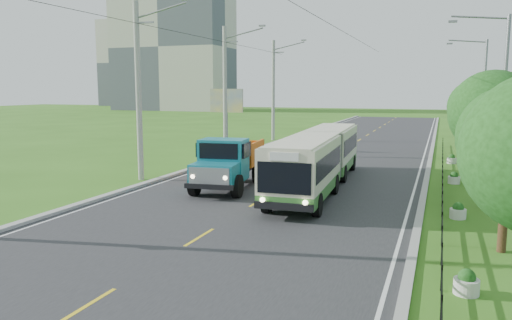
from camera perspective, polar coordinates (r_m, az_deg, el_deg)
The scene contains 27 objects.
ground at distance 17.89m, azimuth -6.46°, elevation -8.81°, with size 240.00×240.00×0.00m, color #326618.
road at distance 36.46m, azimuth 7.87°, elevation -0.12°, with size 14.00×120.00×0.02m, color #28282B.
curb_left at distance 38.64m, azimuth -2.61°, elevation 0.51°, with size 0.40×120.00×0.15m, color #9E9E99.
curb_right at distance 35.62m, azimuth 19.16°, elevation -0.63°, with size 0.30×120.00×0.10m, color #9E9E99.
edge_line_left at distance 38.43m, azimuth -1.85°, elevation 0.39°, with size 0.12×120.00×0.00m, color silver.
edge_line_right at distance 35.63m, azimuth 18.36°, elevation -0.63°, with size 0.12×120.00×0.00m, color silver.
centre_dash at distance 17.88m, azimuth -6.47°, elevation -8.74°, with size 0.12×2.20×0.00m, color yellow.
railing_right at distance 29.64m, azimuth 20.53°, elevation -1.89°, with size 0.04×40.00×0.60m, color black.
pole_near at distance 29.08m, azimuth -13.23°, elevation 7.72°, with size 3.51×0.32×10.00m.
pole_mid at distance 39.64m, azimuth -3.51°, elevation 7.97°, with size 3.51×0.32×10.00m.
pole_far at distance 50.84m, azimuth 2.03°, elevation 8.02°, with size 3.51×0.32×10.00m.
tree_second at distance 17.58m, azimuth 27.06°, elevation 1.77°, with size 3.18×3.26×5.30m.
tree_third at distance 23.50m, azimuth 25.50°, elevation 4.40°, with size 3.60×3.62×6.00m.
tree_fourth at distance 29.49m, azimuth 24.47°, elevation 4.28°, with size 3.24×3.31×5.40m.
tree_fifth at distance 35.46m, azimuth 23.84°, elevation 5.28°, with size 3.48×3.52×5.80m.
tree_back at distance 41.46m, azimuth 23.36°, elevation 5.34°, with size 3.30×3.36×5.50m.
streetlight_mid at distance 29.38m, azimuth 26.17°, elevation 6.74°, with size 3.02×0.20×9.07m.
streetlight_far at distance 43.33m, azimuth 24.38°, elevation 7.03°, with size 3.02×0.20×9.07m.
planter_front at distance 14.14m, azimuth 22.93°, elevation -12.85°, with size 0.64×0.64×0.67m.
planter_near at distance 21.81m, azimuth 22.08°, elevation -5.49°, with size 0.64×0.64×0.67m.
planter_mid at distance 29.66m, azimuth 21.69°, elevation -1.98°, with size 0.64×0.64×0.67m.
planter_far at distance 37.57m, azimuth 21.46°, elevation 0.06°, with size 0.64×0.64×0.67m.
billboard_left at distance 42.90m, azimuth -3.38°, elevation 6.35°, with size 3.00×0.20×5.20m.
apartment_near at distance 127.25m, azimuth -9.44°, elevation 12.45°, with size 28.00×14.00×30.00m, color #B7B2A3.
apartment_far at distance 161.43m, azimuth -12.78°, elevation 10.71°, with size 24.00×14.00×26.00m, color #B7B2A3.
bus at distance 26.42m, azimuth 7.16°, elevation 0.50°, with size 3.15×14.90×2.86m.
dump_truck at distance 26.16m, azimuth -3.15°, elevation 0.05°, with size 3.16×6.64×2.69m.
Camera 1 is at (7.80, -15.24, 5.20)m, focal length 35.00 mm.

